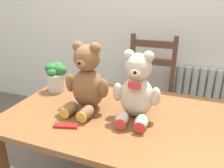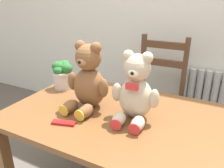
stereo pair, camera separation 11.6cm
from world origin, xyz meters
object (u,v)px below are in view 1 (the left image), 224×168
Objects in this scene: potted_plant at (56,76)px; wooden_chair_behind at (148,94)px; chocolate_bar at (66,126)px; teddy_bear_right at (137,90)px; teddy_bear_left at (87,81)px.

wooden_chair_behind is at bearing 52.25° from potted_plant.
wooden_chair_behind reaches higher than chocolate_bar.
chocolate_bar is (-0.29, -0.22, -0.15)m from teddy_bear_right.
teddy_bear_right is at bearing -14.76° from potted_plant.
wooden_chair_behind is at bearing 78.84° from chocolate_bar.
teddy_bear_left is 2.03× the size of potted_plant.
teddy_bear_left is 3.16× the size of chocolate_bar.
teddy_bear_left reaches higher than chocolate_bar.
potted_plant is 1.56× the size of chocolate_bar.
teddy_bear_right reaches higher than wooden_chair_behind.
wooden_chair_behind is 5.28× the size of potted_plant.
chocolate_bar is (-0.01, -0.22, -0.16)m from teddy_bear_left.
chocolate_bar is (0.30, -0.37, -0.10)m from potted_plant.
wooden_chair_behind reaches higher than potted_plant.
potted_plant is at bearing -24.62° from teddy_bear_left.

